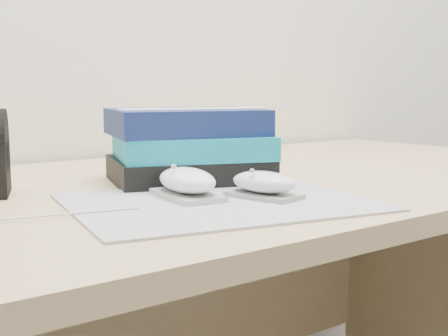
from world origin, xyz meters
TOP-DOWN VIEW (x-y plane):
  - desk at (0.00, 1.64)m, footprint 1.60×0.80m
  - mousepad at (-0.14, 1.40)m, footprint 0.45×0.38m
  - mouse_rear at (-0.16, 1.44)m, footprint 0.08×0.13m
  - mouse_front at (-0.08, 1.38)m, footprint 0.08×0.11m
  - usb_cable at (-0.35, 1.44)m, footprint 0.19×0.05m
  - book_stack at (-0.07, 1.58)m, footprint 0.30×0.27m

SIDE VIEW (x-z plane):
  - desk at x=0.00m, z-range 0.13..0.86m
  - mousepad at x=-0.14m, z-range 0.73..0.73m
  - usb_cable at x=-0.35m, z-range 0.73..0.74m
  - mouse_front at x=-0.08m, z-range 0.73..0.77m
  - mouse_rear at x=-0.16m, z-range 0.73..0.78m
  - book_stack at x=-0.07m, z-range 0.73..0.85m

